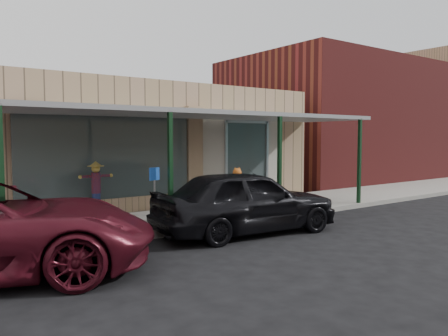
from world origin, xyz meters
TOP-DOWN VIEW (x-y plane):
  - ground at (0.00, 0.00)m, footprint 120.00×120.00m
  - sidewalk at (0.00, 3.60)m, footprint 40.00×3.20m
  - storefront at (-0.00, 8.16)m, footprint 12.00×6.25m
  - awning at (0.00, 3.56)m, footprint 12.00×3.00m
  - block_buildings_near at (2.01, 9.20)m, footprint 61.00×8.00m
  - barrel_scarecrow at (-2.82, 4.48)m, footprint 0.94×0.78m
  - barrel_pumpkin at (1.40, 3.27)m, footprint 0.73×0.73m
  - handicap_sign at (-2.11, 2.40)m, footprint 0.31×0.10m
  - parked_sedan at (-0.19, 1.22)m, footprint 4.88×2.34m

SIDE VIEW (x-z plane):
  - ground at x=0.00m, z-range 0.00..0.00m
  - sidewalk at x=0.00m, z-range 0.00..0.15m
  - barrel_pumpkin at x=1.40m, z-range 0.05..0.75m
  - barrel_scarecrow at x=-2.82m, z-range -0.11..1.48m
  - parked_sedan at x=-0.19m, z-range 0.00..1.61m
  - handicap_sign at x=-2.11m, z-range 0.37..1.87m
  - storefront at x=0.00m, z-range -0.01..4.19m
  - awning at x=0.00m, z-range 1.49..4.53m
  - block_buildings_near at x=2.01m, z-range -0.23..7.77m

